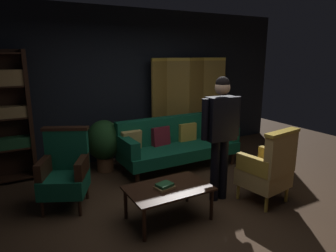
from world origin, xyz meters
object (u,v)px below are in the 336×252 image
at_px(armchair_wing_left, 65,171).
at_px(potted_plant, 104,142).
at_px(coffee_table, 168,191).
at_px(standing_figure, 221,128).
at_px(folding_screen, 187,103).
at_px(velvet_couch, 177,142).
at_px(armchair_gilt_accent, 268,168).
at_px(book_tan_leather, 165,187).
at_px(book_green_cloth, 165,185).

distance_m(armchair_wing_left, potted_plant, 1.25).
relative_size(coffee_table, standing_figure, 0.59).
bearing_deg(potted_plant, folding_screen, 9.85).
bearing_deg(armchair_wing_left, potted_plant, 48.64).
relative_size(folding_screen, velvet_couch, 0.90).
distance_m(coffee_table, armchair_wing_left, 1.41).
height_order(folding_screen, velvet_couch, folding_screen).
xyz_separation_m(velvet_couch, armchair_wing_left, (-2.02, -0.51, 0.03)).
xyz_separation_m(folding_screen, potted_plant, (-1.89, -0.33, -0.47)).
bearing_deg(armchair_wing_left, coffee_table, -44.01).
bearing_deg(standing_figure, armchair_gilt_accent, -37.78).
relative_size(folding_screen, coffee_table, 1.90).
relative_size(folding_screen, potted_plant, 2.13).
relative_size(coffee_table, book_tan_leather, 4.65).
distance_m(folding_screen, potted_plant, 1.97).
relative_size(standing_figure, potted_plant, 1.90).
relative_size(folding_screen, armchair_wing_left, 1.83).
bearing_deg(coffee_table, book_tan_leather, -171.30).
relative_size(velvet_couch, coffee_table, 2.12).
bearing_deg(book_green_cloth, coffee_table, 8.70).
xyz_separation_m(armchair_gilt_accent, potted_plant, (-1.56, 2.19, 0.03)).
bearing_deg(folding_screen, velvet_couch, -132.74).
distance_m(velvet_couch, standing_figure, 1.48).
bearing_deg(armchair_wing_left, book_tan_leather, -45.97).
relative_size(armchair_wing_left, standing_figure, 0.61).
height_order(armchair_gilt_accent, book_green_cloth, armchair_gilt_accent).
bearing_deg(velvet_couch, standing_figure, -95.93).
xyz_separation_m(velvet_couch, book_tan_leather, (-1.07, -1.49, -0.02)).
bearing_deg(book_tan_leather, armchair_gilt_accent, -10.36).
relative_size(velvet_couch, book_tan_leather, 9.86).
height_order(velvet_couch, book_tan_leather, velvet_couch).
bearing_deg(book_green_cloth, standing_figure, 8.30).
bearing_deg(potted_plant, book_green_cloth, -86.38).
bearing_deg(velvet_couch, armchair_wing_left, -165.78).
relative_size(velvet_couch, armchair_gilt_accent, 2.04).
xyz_separation_m(folding_screen, velvet_couch, (-0.70, -0.76, -0.53)).
height_order(standing_figure, book_green_cloth, standing_figure).
bearing_deg(armchair_wing_left, standing_figure, -24.30).
bearing_deg(folding_screen, armchair_wing_left, -154.98).
height_order(potted_plant, book_tan_leather, potted_plant).
xyz_separation_m(velvet_couch, potted_plant, (-1.19, 0.43, 0.06)).
xyz_separation_m(armchair_gilt_accent, book_tan_leather, (-1.44, 0.26, -0.05)).
bearing_deg(armchair_gilt_accent, potted_plant, 125.56).
distance_m(coffee_table, standing_figure, 1.09).
height_order(velvet_couch, potted_plant, potted_plant).
height_order(velvet_couch, coffee_table, velvet_couch).
xyz_separation_m(coffee_table, armchair_gilt_accent, (1.38, -0.27, 0.12)).
bearing_deg(book_tan_leather, velvet_couch, 54.43).
bearing_deg(coffee_table, velvet_couch, 55.78).
relative_size(potted_plant, book_green_cloth, 4.88).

